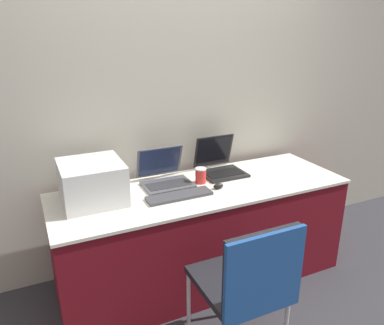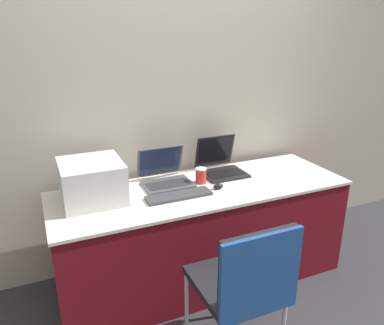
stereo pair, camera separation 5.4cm
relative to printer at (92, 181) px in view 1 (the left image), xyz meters
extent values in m
plane|color=#333338|center=(0.73, -0.43, -0.88)|extent=(14.00, 14.00, 0.00)
cube|color=#B7B2A3|center=(0.73, 0.36, 0.42)|extent=(8.00, 0.05, 2.60)
cube|color=maroon|center=(0.73, -0.09, -0.52)|extent=(2.06, 0.68, 0.72)
cube|color=silver|center=(0.73, -0.09, -0.15)|extent=(2.08, 0.70, 0.02)
cube|color=silver|center=(0.00, 0.00, -0.01)|extent=(0.38, 0.40, 0.26)
cube|color=black|center=(0.00, -0.04, 0.10)|extent=(0.31, 0.30, 0.05)
cube|color=#4C4C51|center=(0.52, 0.02, -0.13)|extent=(0.34, 0.24, 0.02)
cube|color=#2D2D30|center=(0.52, 0.01, -0.12)|extent=(0.30, 0.13, 0.00)
cube|color=#4C4C51|center=(0.52, 0.18, -0.01)|extent=(0.34, 0.08, 0.23)
cube|color=#192342|center=(0.52, 0.18, -0.01)|extent=(0.31, 0.07, 0.21)
cube|color=black|center=(0.98, 0.05, -0.13)|extent=(0.32, 0.26, 0.02)
cube|color=black|center=(0.98, 0.03, -0.12)|extent=(0.28, 0.14, 0.00)
cube|color=black|center=(0.98, 0.21, 0.00)|extent=(0.32, 0.07, 0.25)
cube|color=black|center=(0.98, 0.20, 0.01)|extent=(0.29, 0.06, 0.23)
cube|color=#3D3D42|center=(0.52, -0.18, -0.13)|extent=(0.44, 0.13, 0.02)
cylinder|color=red|center=(0.75, -0.02, -0.09)|extent=(0.08, 0.08, 0.10)
cylinder|color=white|center=(0.75, -0.02, -0.03)|extent=(0.08, 0.08, 0.01)
ellipsoid|color=black|center=(0.82, -0.17, -0.12)|extent=(0.08, 0.04, 0.04)
cube|color=black|center=(0.61, -0.77, -0.43)|extent=(0.42, 0.47, 0.04)
cube|color=black|center=(0.61, -0.99, -0.20)|extent=(0.42, 0.03, 0.42)
cylinder|color=silver|center=(0.42, -0.55, -0.67)|extent=(0.02, 0.02, 0.43)
cylinder|color=silver|center=(0.80, -0.55, -0.67)|extent=(0.02, 0.02, 0.43)
cube|color=#1E478C|center=(0.61, -1.02, -0.22)|extent=(0.44, 0.02, 0.46)
camera|label=1|loc=(-0.35, -2.24, 0.90)|focal=35.00mm
camera|label=2|loc=(-0.30, -2.26, 0.90)|focal=35.00mm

